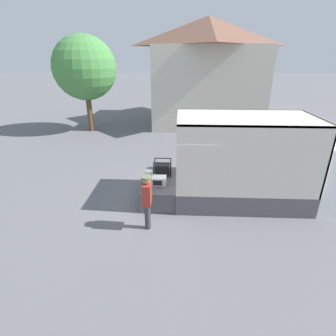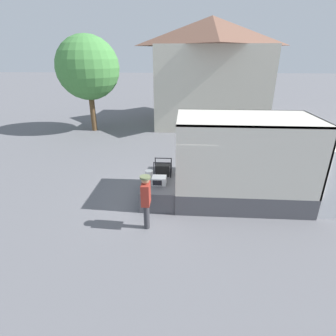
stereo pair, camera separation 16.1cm
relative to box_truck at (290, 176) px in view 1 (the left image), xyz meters
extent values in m
plane|color=slate|center=(-4.06, 0.00, -0.98)|extent=(160.00, 160.00, 0.00)
cube|color=#4C4C51|center=(-1.76, 0.00, -0.61)|extent=(4.60, 2.48, 0.72)
cube|color=beige|center=(-1.76, 1.21, 0.93)|extent=(4.60, 0.06, 2.36)
cube|color=beige|center=(-1.76, -1.21, 0.93)|extent=(4.60, 0.06, 2.36)
cube|color=beige|center=(0.51, 0.00, 0.93)|extent=(0.06, 2.48, 2.36)
cube|color=beige|center=(-1.76, 0.00, 2.08)|extent=(4.60, 2.48, 0.06)
cylinder|color=#3370B2|center=(-2.43, -0.90, -0.05)|extent=(0.33, 0.33, 0.41)
cube|color=#2D7F33|center=(-1.11, -0.20, -0.12)|extent=(0.44, 0.32, 0.27)
cube|color=#4C4C51|center=(-4.66, 0.00, -0.61)|extent=(1.20, 2.35, 0.72)
cube|color=white|center=(-4.66, -0.37, -0.11)|extent=(0.50, 0.40, 0.28)
cube|color=black|center=(-4.71, -0.57, -0.11)|extent=(0.32, 0.01, 0.19)
cube|color=black|center=(-4.60, 0.42, -0.03)|extent=(0.53, 0.40, 0.44)
cylinder|color=slate|center=(-4.39, 0.42, -0.01)|extent=(0.20, 0.22, 0.22)
cylinder|color=black|center=(-4.91, 0.18, 0.05)|extent=(0.04, 0.04, 0.61)
cylinder|color=black|center=(-4.28, 0.18, 0.05)|extent=(0.04, 0.04, 0.61)
cylinder|color=black|center=(-4.91, 0.65, 0.05)|extent=(0.04, 0.04, 0.61)
cylinder|color=black|center=(-4.28, 0.65, 0.05)|extent=(0.04, 0.04, 0.61)
cylinder|color=black|center=(-4.60, 0.18, 0.34)|extent=(0.62, 0.04, 0.04)
cylinder|color=black|center=(-4.60, 0.65, 0.34)|extent=(0.62, 0.04, 0.04)
cylinder|color=silver|center=(-5.07, 0.04, -0.09)|extent=(0.29, 0.29, 0.32)
cylinder|color=#38383D|center=(-4.89, -1.98, -0.55)|extent=(0.18, 0.18, 0.85)
cube|color=maroon|center=(-4.89, -1.98, 0.21)|extent=(0.24, 0.44, 0.68)
sphere|color=tan|center=(-4.89, -1.98, 0.67)|extent=(0.23, 0.23, 0.23)
cylinder|color=#606B47|center=(-4.89, -1.98, 0.76)|extent=(0.32, 0.32, 0.06)
cube|color=beige|center=(-2.03, 12.91, 1.84)|extent=(7.78, 7.77, 5.62)
pyramid|color=brown|center=(-2.03, 12.91, 5.63)|extent=(8.16, 8.16, 1.97)
cylinder|color=brown|center=(-10.27, 9.34, 0.20)|extent=(0.36, 0.36, 2.35)
sphere|color=#478942|center=(-10.27, 9.34, 3.23)|extent=(4.11, 4.11, 4.11)
camera|label=1|loc=(-3.96, -8.68, 3.93)|focal=28.00mm
camera|label=2|loc=(-3.80, -8.67, 3.93)|focal=28.00mm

